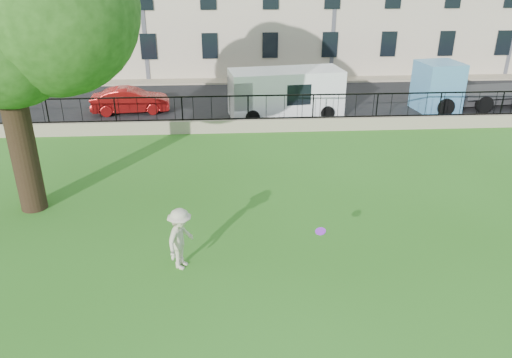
{
  "coord_description": "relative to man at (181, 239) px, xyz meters",
  "views": [
    {
      "loc": [
        -1.03,
        -10.09,
        7.57
      ],
      "look_at": [
        -0.17,
        3.5,
        1.4
      ],
      "focal_mm": 35.0,
      "sensor_mm": 36.0,
      "label": 1
    }
  ],
  "objects": [
    {
      "name": "white_van",
      "position": [
        4.27,
        13.31,
        0.32
      ],
      "size": [
        5.81,
        2.9,
        2.34
      ],
      "primitive_type": "cube",
      "rotation": [
        0.0,
        0.0,
        0.13
      ],
      "color": "white",
      "rests_on": "street"
    },
    {
      "name": "blue_truck",
      "position": [
        14.27,
        14.07,
        0.41
      ],
      "size": [
        6.24,
        2.93,
        2.52
      ],
      "primitive_type": "cube",
      "rotation": [
        0.0,
        0.0,
        0.14
      ],
      "color": "#5DA5DB",
      "rests_on": "street"
    },
    {
      "name": "frisbee",
      "position": [
        3.57,
        -0.32,
        0.28
      ],
      "size": [
        0.31,
        0.32,
        0.12
      ],
      "primitive_type": "cylinder",
      "rotation": [
        0.21,
        -0.14,
        -0.19
      ],
      "color": "#9D29EA"
    },
    {
      "name": "iron_railing",
      "position": [
        2.27,
        10.91,
        0.3
      ],
      "size": [
        50.0,
        0.05,
        1.13
      ],
      "color": "black",
      "rests_on": "retaining_wall"
    },
    {
      "name": "man",
      "position": [
        0.0,
        0.0,
        0.0
      ],
      "size": [
        1.02,
        1.26,
        1.71
      ],
      "primitive_type": "imported",
      "rotation": [
        0.0,
        0.0,
        1.16
      ],
      "color": "beige",
      "rests_on": "ground"
    },
    {
      "name": "street",
      "position": [
        2.27,
        15.61,
        -0.85
      ],
      "size": [
        60.0,
        9.0,
        0.01
      ],
      "primitive_type": "cube",
      "color": "black",
      "rests_on": "ground"
    },
    {
      "name": "retaining_wall",
      "position": [
        2.27,
        10.91,
        -0.55
      ],
      "size": [
        50.0,
        0.4,
        0.6
      ],
      "primitive_type": "cube",
      "color": "tan",
      "rests_on": "ground"
    },
    {
      "name": "ground",
      "position": [
        2.27,
        -1.09,
        -0.85
      ],
      "size": [
        120.0,
        120.0,
        0.0
      ],
      "primitive_type": "plane",
      "color": "#2C6A19",
      "rests_on": "ground"
    },
    {
      "name": "sidewalk",
      "position": [
        2.27,
        20.81,
        -0.79
      ],
      "size": [
        60.0,
        1.4,
        0.12
      ],
      "primitive_type": "cube",
      "color": "tan",
      "rests_on": "ground"
    },
    {
      "name": "red_sedan",
      "position": [
        -3.66,
        14.31,
        -0.2
      ],
      "size": [
        4.06,
        1.77,
        1.3
      ],
      "primitive_type": "imported",
      "rotation": [
        0.0,
        0.0,
        1.67
      ],
      "color": "#A71514",
      "rests_on": "street"
    }
  ]
}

